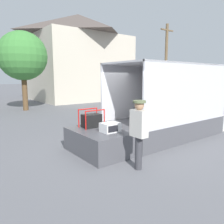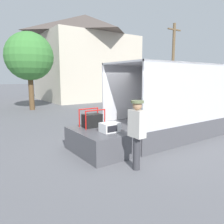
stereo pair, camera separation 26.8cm
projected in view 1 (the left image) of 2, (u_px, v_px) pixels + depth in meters
The scene contains 9 objects.
ground_plane at pixel (119, 148), 7.29m from camera, with size 160.00×160.00×0.00m, color slate.
box_truck at pixel (190, 111), 9.50m from camera, with size 6.70×2.17×2.82m.
tailgate_deck at pixel (100, 141), 6.78m from camera, with size 1.51×2.06×0.72m, color #4C4C51.
microwave at pixel (110, 127), 6.45m from camera, with size 0.53×0.43×0.27m.
portable_generator at pixel (92, 120), 7.05m from camera, with size 0.73×0.48×0.59m.
worker_person at pixel (139, 127), 5.41m from camera, with size 0.32×0.44×1.76m.
house_backdrop at pixel (79, 57), 23.23m from camera, with size 9.47×8.25×8.81m.
utility_pole at pixel (166, 61), 22.10m from camera, with size 1.80×0.28×7.58m.
street_tree at pixel (23, 56), 15.05m from camera, with size 3.35×3.35×5.47m.
Camera 1 is at (-4.41, -5.45, 2.31)m, focal length 35.00 mm.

